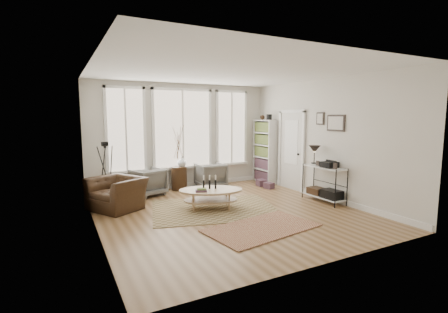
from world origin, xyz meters
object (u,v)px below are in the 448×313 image
armchair_left (148,182)px  armchair_right (211,175)px  coffee_table (210,194)px  bookcase (265,151)px  low_shelf (324,180)px  side_table (179,159)px  accent_chair (117,193)px

armchair_left → armchair_right: armchair_right is taller
coffee_table → bookcase: bearing=34.5°
low_shelf → armchair_left: low_shelf is taller
side_table → accent_chair: bearing=-147.8°
low_shelf → armchair_right: 3.13m
bookcase → accent_chair: bookcase is taller
armchair_left → side_table: (0.91, 0.22, 0.51)m
side_table → accent_chair: size_ratio=1.68×
bookcase → armchair_right: size_ratio=2.71×
bookcase → armchair_right: (-1.77, 0.09, -0.61)m
armchair_right → accent_chair: (-2.72, -1.02, -0.00)m
coffee_table → accent_chair: accent_chair is taller
armchair_left → side_table: bearing=175.2°
armchair_right → coffee_table: bearing=66.1°
bookcase → coffee_table: 3.31m
low_shelf → coffee_table: 2.72m
side_table → bookcase: bearing=-4.8°
bookcase → low_shelf: bearing=-91.3°
armchair_right → bookcase: bearing=178.1°
low_shelf → side_table: 3.80m
armchair_right → accent_chair: 2.90m
armchair_left → armchair_right: bearing=164.5°
armchair_right → side_table: size_ratio=0.43×
bookcase → coffee_table: (-2.68, -1.84, -0.62)m
side_table → accent_chair: 2.22m
armchair_left → accent_chair: bearing=27.2°
low_shelf → side_table: bearing=133.5°
coffee_table → armchair_right: size_ratio=2.07×
armchair_left → side_table: size_ratio=0.42×
coffee_table → armchair_left: 2.06m
accent_chair → armchair_right: bearing=79.6°
accent_chair → side_table: bearing=91.2°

